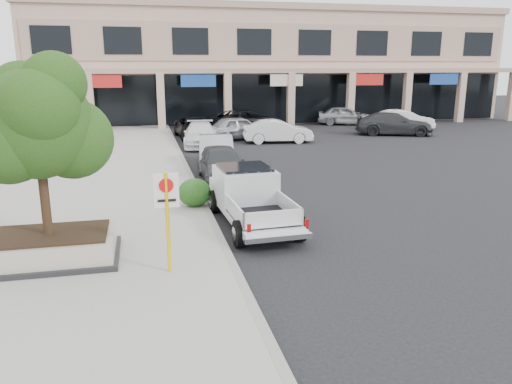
# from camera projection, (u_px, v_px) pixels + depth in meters

# --- Properties ---
(ground) EXTENTS (120.00, 120.00, 0.00)m
(ground) POSITION_uv_depth(u_px,v_px,m) (296.00, 264.00, 12.19)
(ground) COLOR black
(ground) RESTS_ON ground
(sidewalk) EXTENTS (8.00, 52.00, 0.15)m
(sidewalk) POSITION_uv_depth(u_px,v_px,m) (85.00, 208.00, 16.65)
(sidewalk) COLOR gray
(sidewalk) RESTS_ON ground
(curb) EXTENTS (0.20, 52.00, 0.15)m
(curb) POSITION_uv_depth(u_px,v_px,m) (202.00, 201.00, 17.50)
(curb) COLOR gray
(curb) RESTS_ON ground
(strip_mall) EXTENTS (40.55, 12.43, 9.50)m
(strip_mall) POSITION_uv_depth(u_px,v_px,m) (269.00, 65.00, 44.80)
(strip_mall) COLOR #C6A68B
(strip_mall) RESTS_ON ground
(planter) EXTENTS (3.20, 2.20, 0.68)m
(planter) POSITION_uv_depth(u_px,v_px,m) (50.00, 247.00, 11.97)
(planter) COLOR black
(planter) RESTS_ON sidewalk
(planter_tree) EXTENTS (2.90, 2.55, 4.00)m
(planter_tree) POSITION_uv_depth(u_px,v_px,m) (44.00, 124.00, 11.42)
(planter_tree) COLOR black
(planter_tree) RESTS_ON planter
(no_parking_sign) EXTENTS (0.55, 0.09, 2.30)m
(no_parking_sign) POSITION_uv_depth(u_px,v_px,m) (167.00, 209.00, 11.04)
(no_parking_sign) COLOR yellow
(no_parking_sign) RESTS_ON sidewalk
(hedge) EXTENTS (1.10, 0.99, 0.93)m
(hedge) POSITION_uv_depth(u_px,v_px,m) (195.00, 192.00, 16.55)
(hedge) COLOR #134413
(hedge) RESTS_ON sidewalk
(pickup_truck) EXTENTS (2.19, 5.33, 1.65)m
(pickup_truck) POSITION_uv_depth(u_px,v_px,m) (253.00, 199.00, 15.00)
(pickup_truck) COLOR silver
(pickup_truck) RESTS_ON ground
(curb_car_a) EXTENTS (1.82, 4.37, 1.48)m
(curb_car_a) POSITION_uv_depth(u_px,v_px,m) (221.00, 163.00, 20.82)
(curb_car_a) COLOR #323537
(curb_car_a) RESTS_ON ground
(curb_car_b) EXTENTS (2.08, 4.64, 1.48)m
(curb_car_b) POSITION_uv_depth(u_px,v_px,m) (216.00, 152.00, 23.61)
(curb_car_b) COLOR #A5A8AD
(curb_car_b) RESTS_ON ground
(curb_car_c) EXTENTS (2.45, 4.95, 1.38)m
(curb_car_c) POSITION_uv_depth(u_px,v_px,m) (200.00, 135.00, 29.74)
(curb_car_c) COLOR white
(curb_car_c) RESTS_ON ground
(curb_car_d) EXTENTS (2.70, 5.25, 1.42)m
(curb_car_d) POSITION_uv_depth(u_px,v_px,m) (196.00, 128.00, 32.93)
(curb_car_d) COLOR black
(curb_car_d) RESTS_ON ground
(lot_car_a) EXTENTS (4.73, 2.79, 1.51)m
(lot_car_a) POSITION_uv_depth(u_px,v_px,m) (239.00, 128.00, 32.47)
(lot_car_a) COLOR #93959A
(lot_car_a) RESTS_ON ground
(lot_car_b) EXTENTS (4.44, 1.96, 1.42)m
(lot_car_b) POSITION_uv_depth(u_px,v_px,m) (278.00, 131.00, 31.13)
(lot_car_b) COLOR silver
(lot_car_b) RESTS_ON ground
(lot_car_c) EXTENTS (5.68, 3.80, 1.53)m
(lot_car_c) POSITION_uv_depth(u_px,v_px,m) (394.00, 124.00, 34.61)
(lot_car_c) COLOR #2A2C2E
(lot_car_c) RESTS_ON ground
(lot_car_d) EXTENTS (6.32, 4.41, 1.60)m
(lot_car_d) POSITION_uv_depth(u_px,v_px,m) (246.00, 121.00, 36.26)
(lot_car_d) COLOR black
(lot_car_d) RESTS_ON ground
(lot_car_e) EXTENTS (4.83, 3.33, 1.53)m
(lot_car_e) POSITION_uv_depth(u_px,v_px,m) (346.00, 115.00, 40.42)
(lot_car_e) COLOR #96999D
(lot_car_e) RESTS_ON ground
(lot_car_f) EXTENTS (4.67, 1.81, 1.51)m
(lot_car_f) POSITION_uv_depth(u_px,v_px,m) (402.00, 120.00, 36.96)
(lot_car_f) COLOR white
(lot_car_f) RESTS_ON ground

